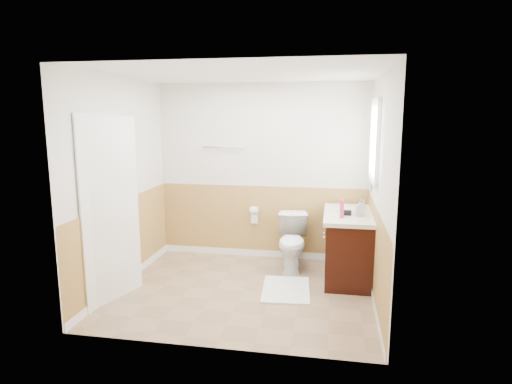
% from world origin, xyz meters
% --- Properties ---
extents(floor, '(3.00, 3.00, 0.00)m').
position_xyz_m(floor, '(0.00, 0.00, 0.00)').
color(floor, '#8C7051').
rests_on(floor, ground).
extents(ceiling, '(3.00, 3.00, 0.00)m').
position_xyz_m(ceiling, '(0.00, 0.00, 2.50)').
color(ceiling, white).
rests_on(ceiling, floor).
extents(wall_back, '(3.00, 0.00, 3.00)m').
position_xyz_m(wall_back, '(0.00, 1.30, 1.25)').
color(wall_back, silver).
rests_on(wall_back, floor).
extents(wall_front, '(3.00, 0.00, 3.00)m').
position_xyz_m(wall_front, '(0.00, -1.30, 1.25)').
color(wall_front, silver).
rests_on(wall_front, floor).
extents(wall_left, '(0.00, 3.00, 3.00)m').
position_xyz_m(wall_left, '(-1.50, 0.00, 1.25)').
color(wall_left, silver).
rests_on(wall_left, floor).
extents(wall_right, '(0.00, 3.00, 3.00)m').
position_xyz_m(wall_right, '(1.50, 0.00, 1.25)').
color(wall_right, silver).
rests_on(wall_right, floor).
extents(wainscot_back, '(3.00, 0.00, 3.00)m').
position_xyz_m(wainscot_back, '(0.00, 1.29, 0.50)').
color(wainscot_back, '#B48D48').
rests_on(wainscot_back, floor).
extents(wainscot_front, '(3.00, 0.00, 3.00)m').
position_xyz_m(wainscot_front, '(0.00, -1.29, 0.50)').
color(wainscot_front, '#B48D48').
rests_on(wainscot_front, floor).
extents(wainscot_left, '(0.00, 2.60, 2.60)m').
position_xyz_m(wainscot_left, '(-1.49, 0.00, 0.50)').
color(wainscot_left, '#B48D48').
rests_on(wainscot_left, floor).
extents(wainscot_right, '(0.00, 2.60, 2.60)m').
position_xyz_m(wainscot_right, '(1.49, 0.00, 0.50)').
color(wainscot_right, '#B48D48').
rests_on(wainscot_right, floor).
extents(toilet, '(0.47, 0.75, 0.73)m').
position_xyz_m(toilet, '(0.49, 0.86, 0.37)').
color(toilet, white).
rests_on(toilet, floor).
extents(bath_mat, '(0.61, 0.84, 0.02)m').
position_xyz_m(bath_mat, '(0.49, 0.10, 0.01)').
color(bath_mat, white).
rests_on(bath_mat, floor).
extents(vanity_cabinet, '(0.55, 1.10, 0.80)m').
position_xyz_m(vanity_cabinet, '(1.21, 0.64, 0.40)').
color(vanity_cabinet, black).
rests_on(vanity_cabinet, floor).
extents(vanity_knob_left, '(0.03, 0.03, 0.03)m').
position_xyz_m(vanity_knob_left, '(0.91, 0.54, 0.55)').
color(vanity_knob_left, silver).
rests_on(vanity_knob_left, vanity_cabinet).
extents(vanity_knob_right, '(0.03, 0.03, 0.03)m').
position_xyz_m(vanity_knob_right, '(0.91, 0.74, 0.55)').
color(vanity_knob_right, silver).
rests_on(vanity_knob_right, vanity_cabinet).
extents(countertop, '(0.60, 1.15, 0.05)m').
position_xyz_m(countertop, '(1.20, 0.64, 0.83)').
color(countertop, silver).
rests_on(countertop, vanity_cabinet).
extents(sink_basin, '(0.36, 0.36, 0.02)m').
position_xyz_m(sink_basin, '(1.21, 0.79, 0.86)').
color(sink_basin, silver).
rests_on(sink_basin, countertop).
extents(faucet, '(0.02, 0.02, 0.14)m').
position_xyz_m(faucet, '(1.39, 0.79, 0.92)').
color(faucet, silver).
rests_on(faucet, countertop).
extents(lotion_bottle, '(0.05, 0.05, 0.22)m').
position_xyz_m(lotion_bottle, '(1.11, 0.35, 0.96)').
color(lotion_bottle, '#E13A6A').
rests_on(lotion_bottle, countertop).
extents(soap_dispenser, '(0.10, 0.10, 0.21)m').
position_xyz_m(soap_dispenser, '(1.33, 0.50, 0.95)').
color(soap_dispenser, '#9AA1AE').
rests_on(soap_dispenser, countertop).
extents(hair_dryer_body, '(0.14, 0.07, 0.07)m').
position_xyz_m(hair_dryer_body, '(1.16, 0.50, 0.89)').
color(hair_dryer_body, black).
rests_on(hair_dryer_body, countertop).
extents(hair_dryer_handle, '(0.03, 0.03, 0.07)m').
position_xyz_m(hair_dryer_handle, '(1.13, 0.50, 0.86)').
color(hair_dryer_handle, black).
rests_on(hair_dryer_handle, countertop).
extents(mirror_panel, '(0.02, 0.35, 0.90)m').
position_xyz_m(mirror_panel, '(1.48, 1.10, 1.55)').
color(mirror_panel, silver).
rests_on(mirror_panel, wall_right).
extents(window_frame, '(0.04, 0.80, 1.00)m').
position_xyz_m(window_frame, '(1.47, 0.59, 1.75)').
color(window_frame, white).
rests_on(window_frame, wall_right).
extents(window_glass, '(0.01, 0.70, 0.90)m').
position_xyz_m(window_glass, '(1.49, 0.59, 1.75)').
color(window_glass, white).
rests_on(window_glass, wall_right).
extents(door, '(0.29, 0.78, 2.04)m').
position_xyz_m(door, '(-1.40, -0.45, 1.02)').
color(door, white).
rests_on(door, wall_left).
extents(door_frame, '(0.02, 0.92, 2.10)m').
position_xyz_m(door_frame, '(-1.48, -0.45, 1.03)').
color(door_frame, white).
rests_on(door_frame, wall_left).
extents(door_knob, '(0.06, 0.06, 0.06)m').
position_xyz_m(door_knob, '(-1.34, -0.12, 0.95)').
color(door_knob, silver).
rests_on(door_knob, door).
extents(towel_bar, '(0.62, 0.02, 0.02)m').
position_xyz_m(towel_bar, '(-0.55, 1.25, 1.60)').
color(towel_bar, silver).
rests_on(towel_bar, wall_back).
extents(tp_holder_bar, '(0.14, 0.02, 0.02)m').
position_xyz_m(tp_holder_bar, '(-0.10, 1.23, 0.70)').
color(tp_holder_bar, silver).
rests_on(tp_holder_bar, wall_back).
extents(tp_roll, '(0.10, 0.11, 0.11)m').
position_xyz_m(tp_roll, '(-0.10, 1.23, 0.70)').
color(tp_roll, white).
rests_on(tp_roll, tp_holder_bar).
extents(tp_sheet, '(0.10, 0.01, 0.16)m').
position_xyz_m(tp_sheet, '(-0.10, 1.23, 0.59)').
color(tp_sheet, white).
rests_on(tp_sheet, tp_roll).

